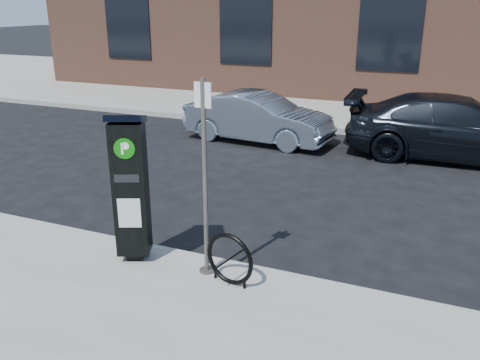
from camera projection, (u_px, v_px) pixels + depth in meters
The scene contains 9 objects.
ground at pixel (248, 276), 6.65m from camera, with size 120.00×120.00×0.00m, color black.
sidewalk_far at pixel (391, 97), 18.78m from camera, with size 60.00×12.00×0.15m, color gray.
curb_near at pixel (248, 271), 6.61m from camera, with size 60.00×0.12×0.16m, color #9E9B93.
curb_far at pixel (361, 133), 13.59m from camera, with size 60.00×0.12×0.16m, color #9E9B93.
parking_kiosk at pixel (131, 186), 6.48m from camera, with size 0.58×0.55×1.98m.
sign_pole at pixel (205, 181), 6.06m from camera, with size 0.22×0.20×2.44m.
bike_rack at pixel (230, 259), 6.08m from camera, with size 0.66×0.19×0.67m.
car_silver at pixel (258, 118), 12.87m from camera, with size 1.32×3.78×1.24m, color gray.
car_dark at pixel (457, 128), 11.41m from camera, with size 1.99×4.90×1.42m, color black.
Camera 1 is at (2.19, -5.44, 3.38)m, focal length 38.00 mm.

